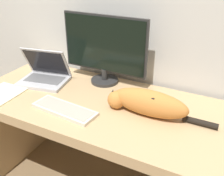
{
  "coord_description": "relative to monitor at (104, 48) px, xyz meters",
  "views": [
    {
      "loc": [
        0.69,
        -0.79,
        1.52
      ],
      "look_at": [
        0.13,
        0.32,
        0.87
      ],
      "focal_mm": 42.0,
      "sensor_mm": 36.0,
      "label": 1
    }
  ],
  "objects": [
    {
      "name": "desk",
      "position": [
        0.07,
        -0.25,
        -0.39
      ],
      "size": [
        1.52,
        0.7,
        0.74
      ],
      "color": "tan",
      "rests_on": "ground_plane"
    },
    {
      "name": "monitor",
      "position": [
        0.0,
        0.0,
        0.0
      ],
      "size": [
        0.58,
        0.18,
        0.45
      ],
      "color": "#282828",
      "rests_on": "desk"
    },
    {
      "name": "paper_notepad",
      "position": [
        -0.48,
        -0.44,
        -0.23
      ],
      "size": [
        0.22,
        0.25,
        0.01
      ],
      "color": "#F4EFC6",
      "rests_on": "desk"
    },
    {
      "name": "laptop",
      "position": [
        -0.36,
        -0.18,
        -0.19
      ],
      "size": [
        0.34,
        0.29,
        0.23
      ],
      "rotation": [
        0.0,
        0.0,
        0.19
      ],
      "color": "#B7B7BC",
      "rests_on": "desk"
    },
    {
      "name": "external_keyboard",
      "position": [
        -0.02,
        -0.43,
        -0.22
      ],
      "size": [
        0.39,
        0.16,
        0.02
      ],
      "rotation": [
        0.0,
        0.0,
        -0.09
      ],
      "color": "beige",
      "rests_on": "desk"
    },
    {
      "name": "cat",
      "position": [
        0.39,
        -0.25,
        -0.16
      ],
      "size": [
        0.59,
        0.13,
        0.14
      ],
      "rotation": [
        0.0,
        0.0,
        -0.01
      ],
      "color": "#C67A38",
      "rests_on": "desk"
    }
  ]
}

